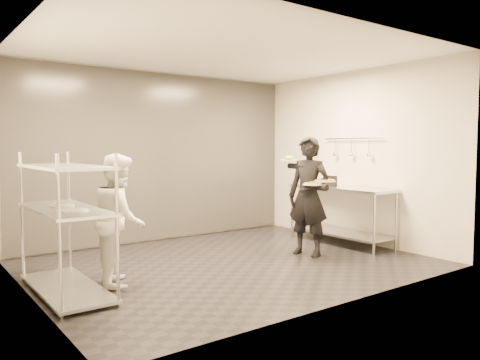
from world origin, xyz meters
TOP-DOWN VIEW (x-y plane):
  - room_shell at (0.00, 1.18)m, footprint 5.00×4.00m
  - pass_rack at (-2.15, -0.00)m, footprint 0.60×1.60m
  - prep_counter at (2.18, 0.00)m, footprint 0.60×1.80m
  - utensil_rail at (2.43, -0.00)m, footprint 0.07×1.20m
  - waiter at (1.18, -0.27)m, footprint 0.57×0.72m
  - chef at (-1.55, -0.01)m, footprint 0.80×0.88m
  - pizza_plate_near at (1.11, -0.43)m, footprint 0.29×0.29m
  - pizza_plate_far at (1.29, -0.48)m, footprint 0.32×0.32m
  - salad_plate at (1.08, 0.03)m, footprint 0.30×0.30m
  - pos_monitor at (2.06, 0.13)m, footprint 0.06×0.25m
  - bottle_green at (2.17, 0.80)m, footprint 0.06×0.06m
  - bottle_clear at (2.18, 0.18)m, footprint 0.05×0.05m
  - bottle_dark at (2.23, 0.67)m, footprint 0.07×0.07m

SIDE VIEW (x-z plane):
  - prep_counter at x=2.18m, z-range 0.17..1.09m
  - chef at x=-1.55m, z-range 0.00..1.48m
  - pass_rack at x=-2.15m, z-range 0.02..1.52m
  - waiter at x=1.18m, z-range 0.00..1.71m
  - bottle_clear at x=2.18m, z-range 0.92..1.09m
  - pos_monitor at x=2.06m, z-range 0.92..1.10m
  - bottle_green at x=2.17m, z-range 0.92..1.14m
  - pizza_plate_near at x=1.11m, z-range 1.02..1.07m
  - bottle_dark at x=2.23m, z-range 0.92..1.17m
  - pizza_plate_far at x=1.29m, z-range 1.06..1.11m
  - salad_plate at x=1.08m, z-range 1.35..1.42m
  - room_shell at x=0.00m, z-range 0.00..2.80m
  - utensil_rail at x=2.43m, z-range 1.39..1.70m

